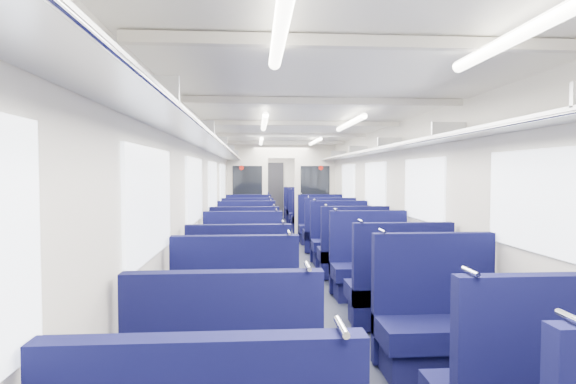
{
  "coord_description": "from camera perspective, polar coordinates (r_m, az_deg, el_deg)",
  "views": [
    {
      "loc": [
        -0.66,
        -8.42,
        1.63
      ],
      "look_at": [
        0.14,
        3.09,
        1.14
      ],
      "focal_mm": 28.86,
      "sensor_mm": 36.0,
      "label": 1
    }
  ],
  "objects": [
    {
      "name": "dado_right",
      "position": [
        8.75,
        9.62,
        -6.01
      ],
      "size": [
        0.03,
        17.9,
        0.7
      ],
      "primitive_type": "cube",
      "color": "black",
      "rests_on": "floor"
    },
    {
      "name": "floor",
      "position": [
        8.6,
        0.5,
        -8.5
      ],
      "size": [
        2.8,
        18.0,
        0.01
      ],
      "primitive_type": "cube",
      "color": "black",
      "rests_on": "ground"
    },
    {
      "name": "seat_24",
      "position": [
        14.97,
        -4.63,
        -2.48
      ],
      "size": [
        1.03,
        0.57,
        1.15
      ],
      "color": "#0C0D3A",
      "rests_on": "floor"
    },
    {
      "name": "windows",
      "position": [
        7.99,
        0.76,
        0.92
      ],
      "size": [
        2.78,
        15.6,
        0.75
      ],
      "color": "white",
      "rests_on": "wall_left"
    },
    {
      "name": "end_door",
      "position": [
        17.38,
        -1.81,
        0.34
      ],
      "size": [
        0.75,
        0.06,
        2.0
      ],
      "primitive_type": "cube",
      "color": "black",
      "rests_on": "floor"
    },
    {
      "name": "ceiling_fittings",
      "position": [
        8.21,
        0.65,
        7.03
      ],
      "size": [
        2.7,
        16.06,
        0.11
      ],
      "color": "beige",
      "rests_on": "ceiling"
    },
    {
      "name": "seat_10",
      "position": [
        6.05,
        -5.58,
        -9.75
      ],
      "size": [
        1.03,
        0.57,
        1.15
      ],
      "color": "#0C0D3A",
      "rests_on": "floor"
    },
    {
      "name": "seat_7",
      "position": [
        4.13,
        18.11,
        -15.68
      ],
      "size": [
        1.03,
        0.57,
        1.15
      ],
      "color": "#0C0D3A",
      "rests_on": "floor"
    },
    {
      "name": "ceiling",
      "position": [
        8.47,
        0.5,
        7.3
      ],
      "size": [
        2.8,
        18.0,
        0.01
      ],
      "primitive_type": "cube",
      "color": "silver",
      "rests_on": "wall_left"
    },
    {
      "name": "seat_6",
      "position": [
        3.81,
        -6.59,
        -17.14
      ],
      "size": [
        1.03,
        0.57,
        1.15
      ],
      "color": "#0C0D3A",
      "rests_on": "floor"
    },
    {
      "name": "seat_23",
      "position": [
        13.75,
        2.25,
        -2.91
      ],
      "size": [
        1.03,
        0.57,
        1.15
      ],
      "color": "#0C0D3A",
      "rests_on": "floor"
    },
    {
      "name": "seat_9",
      "position": [
        5.11,
        13.41,
        -12.08
      ],
      "size": [
        1.03,
        0.57,
        1.15
      ],
      "color": "#0C0D3A",
      "rests_on": "floor"
    },
    {
      "name": "seat_21",
      "position": [
        12.59,
        2.84,
        -3.4
      ],
      "size": [
        1.03,
        0.57,
        1.15
      ],
      "color": "#0C0D3A",
      "rests_on": "floor"
    },
    {
      "name": "seat_13",
      "position": [
        7.27,
        7.98,
        -7.7
      ],
      "size": [
        1.03,
        0.57,
        1.15
      ],
      "color": "#0C0D3A",
      "rests_on": "floor"
    },
    {
      "name": "seat_8",
      "position": [
        4.84,
        -6.0,
        -12.87
      ],
      "size": [
        1.03,
        0.57,
        1.15
      ],
      "color": "#0C0D3A",
      "rests_on": "floor"
    },
    {
      "name": "dado_left",
      "position": [
        8.54,
        -8.86,
        -6.22
      ],
      "size": [
        0.03,
        17.9,
        0.7
      ],
      "primitive_type": "cube",
      "color": "black",
      "rests_on": "floor"
    },
    {
      "name": "wall_right",
      "position": [
        8.68,
        9.76,
        -0.61
      ],
      "size": [
        0.02,
        18.0,
        2.35
      ],
      "primitive_type": "cube",
      "color": "beige",
      "rests_on": "floor"
    },
    {
      "name": "seat_27",
      "position": [
        16.06,
        1.35,
        -2.14
      ],
      "size": [
        1.03,
        0.57,
        1.15
      ],
      "color": "#0C0D3A",
      "rests_on": "floor"
    },
    {
      "name": "seat_18",
      "position": [
        10.58,
        -4.89,
        -4.51
      ],
      "size": [
        1.03,
        0.57,
        1.15
      ],
      "color": "#0C0D3A",
      "rests_on": "floor"
    },
    {
      "name": "seat_19",
      "position": [
        10.69,
        4.07,
        -4.44
      ],
      "size": [
        1.03,
        0.57,
        1.15
      ],
      "color": "#0C0D3A",
      "rests_on": "floor"
    },
    {
      "name": "seat_14",
      "position": [
        8.25,
        -5.15,
        -6.47
      ],
      "size": [
        1.03,
        0.57,
        1.15
      ],
      "color": "#0C0D3A",
      "rests_on": "floor"
    },
    {
      "name": "seat_25",
      "position": [
        15.04,
        1.71,
        -2.45
      ],
      "size": [
        1.03,
        0.57,
        1.15
      ],
      "color": "#0C0D3A",
      "rests_on": "floor"
    },
    {
      "name": "wall_far",
      "position": [
        17.43,
        -1.82,
        0.92
      ],
      "size": [
        2.8,
        0.02,
        2.35
      ],
      "primitive_type": "cube",
      "color": "beige",
      "rests_on": "floor"
    },
    {
      "name": "seat_22",
      "position": [
        13.8,
        -4.68,
        -2.89
      ],
      "size": [
        1.03,
        0.57,
        1.15
      ],
      "color": "#0C0D3A",
      "rests_on": "floor"
    },
    {
      "name": "seat_12",
      "position": [
        7.12,
        -5.34,
        -7.9
      ],
      "size": [
        1.03,
        0.57,
        1.15
      ],
      "color": "#0C0D3A",
      "rests_on": "floor"
    },
    {
      "name": "luggage_rack_right",
      "position": [
        8.63,
        8.58,
        4.68
      ],
      "size": [
        0.36,
        17.4,
        0.18
      ],
      "color": "#B2B5BA",
      "rests_on": "wall_right"
    },
    {
      "name": "seat_15",
      "position": [
        8.31,
        6.43,
        -6.41
      ],
      "size": [
        1.03,
        0.57,
        1.15
      ],
      "color": "#0C0D3A",
      "rests_on": "floor"
    },
    {
      "name": "bulkhead",
      "position": [
        11.99,
        -0.83,
        0.52
      ],
      "size": [
        2.8,
        0.1,
        2.35
      ],
      "color": "beige",
      "rests_on": "floor"
    },
    {
      "name": "seat_11",
      "position": [
        6.22,
        10.1,
        -9.44
      ],
      "size": [
        1.03,
        0.57,
        1.15
      ],
      "color": "#0C0D3A",
      "rests_on": "floor"
    },
    {
      "name": "seat_16",
      "position": [
        9.45,
        -5.0,
        -5.34
      ],
      "size": [
        1.03,
        0.57,
        1.15
      ],
      "color": "#0C0D3A",
      "rests_on": "floor"
    },
    {
      "name": "wall_left",
      "position": [
        8.46,
        -9.0,
        -0.68
      ],
      "size": [
        0.02,
        18.0,
        2.35
      ],
      "primitive_type": "cube",
      "color": "beige",
      "rests_on": "floor"
    },
    {
      "name": "luggage_rack_left",
      "position": [
        8.44,
        -7.76,
        4.74
      ],
      "size": [
        0.36,
        17.4,
        0.18
      ],
      "color": "#B2B5BA",
      "rests_on": "wall_left"
    },
    {
      "name": "seat_20",
      "position": [
        12.59,
        -4.75,
        -3.4
      ],
      "size": [
        1.03,
        0.57,
        1.15
      ],
      "color": "#0C0D3A",
      "rests_on": "floor"
    },
    {
      "name": "seat_17",
      "position": [
        9.52,
        5.08,
        -5.28
      ],
      "size": [
        1.03,
        0.57,
        1.15
      ],
      "color": "#0C0D3A",
      "rests_on": "floor"
    },
    {
      "name": "seat_26",
      "position": [
        15.94,
        -4.59,
        -2.18
      ],
      "size": [
        1.03,
        0.57,
        1.15
      ],
      "color": "#0C0D3A",
      "rests_on": "floor"
    }
  ]
}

